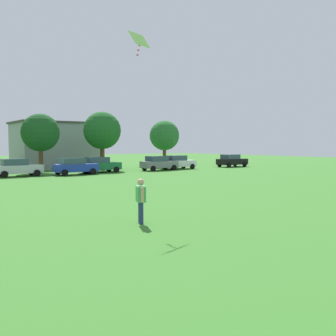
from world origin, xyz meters
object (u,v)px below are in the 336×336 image
(tree_center_right, at_px, (40,133))
(tree_right, at_px, (102,131))
(tree_far_right, at_px, (164,136))
(parked_car_white_7, at_px, (178,162))
(parked_car_blue_4, at_px, (75,166))
(parked_car_green_5, at_px, (99,165))
(adult_bystander, at_px, (141,197))
(parked_car_black_8, at_px, (232,161))
(parked_car_silver_3, at_px, (17,167))
(parked_car_gray_6, at_px, (159,163))
(kite, at_px, (139,41))

(tree_center_right, height_order, tree_right, tree_right)
(tree_far_right, bearing_deg, parked_car_white_7, -105.36)
(parked_car_blue_4, xyz_separation_m, parked_car_green_5, (3.30, 1.24, 0.00))
(adult_bystander, relative_size, parked_car_black_8, 0.40)
(parked_car_silver_3, distance_m, tree_far_right, 21.15)
(parked_car_white_7, height_order, tree_far_right, tree_far_right)
(adult_bystander, distance_m, parked_car_black_8, 39.10)
(parked_car_silver_3, xyz_separation_m, parked_car_green_5, (8.54, 0.16, 0.00))
(parked_car_green_5, xyz_separation_m, parked_car_gray_6, (7.18, -0.72, 0.00))
(tree_center_right, bearing_deg, parked_car_gray_6, -21.09)
(adult_bystander, distance_m, tree_far_right, 37.84)
(adult_bystander, xyz_separation_m, kite, (1.50, 2.54, 6.63))
(tree_right, bearing_deg, parked_car_blue_4, -137.29)
(parked_car_silver_3, relative_size, tree_far_right, 0.69)
(tree_right, xyz_separation_m, tree_far_right, (9.56, 0.84, -0.45))
(parked_car_black_8, height_order, tree_far_right, tree_far_right)
(kite, xyz_separation_m, parked_car_blue_4, (5.74, 21.93, -6.80))
(adult_bystander, relative_size, parked_car_silver_3, 0.40)
(tree_right, distance_m, tree_far_right, 9.61)
(parked_car_blue_4, relative_size, parked_car_green_5, 1.00)
(parked_car_white_7, bearing_deg, parked_car_silver_3, -179.71)
(parked_car_black_8, bearing_deg, parked_car_blue_4, -177.91)
(adult_bystander, height_order, parked_car_silver_3, adult_bystander)
(parked_car_silver_3, relative_size, tree_center_right, 0.68)
(kite, height_order, parked_car_black_8, kite)
(parked_car_blue_4, bearing_deg, adult_bystander, -106.47)
(kite, height_order, parked_car_silver_3, kite)
(kite, relative_size, tree_far_right, 0.18)
(parked_car_gray_6, bearing_deg, parked_car_silver_3, 177.97)
(parked_car_silver_3, xyz_separation_m, tree_far_right, (20.32, 4.86, 3.34))
(parked_car_white_7, distance_m, tree_far_right, 5.96)
(tree_far_right, bearing_deg, parked_car_silver_3, -166.55)
(adult_bystander, bearing_deg, tree_right, -1.08)
(parked_car_blue_4, bearing_deg, kite, -104.66)
(parked_car_white_7, height_order, tree_right, tree_right)
(adult_bystander, distance_m, parked_car_gray_6, 30.63)
(parked_car_green_5, relative_size, tree_center_right, 0.68)
(parked_car_white_7, relative_size, tree_right, 0.62)
(tree_right, bearing_deg, parked_car_silver_3, -159.53)
(adult_bystander, bearing_deg, parked_car_white_7, -17.06)
(tree_right, bearing_deg, parked_car_white_7, -25.40)
(parked_car_green_5, relative_size, parked_car_white_7, 1.00)
(adult_bystander, xyz_separation_m, tree_far_right, (22.31, 30.40, 3.17))
(adult_bystander, xyz_separation_m, tree_right, (12.75, 29.56, 3.62))
(parked_car_green_5, xyz_separation_m, parked_car_white_7, (10.47, -0.07, 0.00))
(parked_car_black_8, bearing_deg, tree_right, 165.96)
(parked_car_white_7, bearing_deg, tree_right, 154.60)
(parked_car_green_5, bearing_deg, tree_center_right, 141.55)
(tree_center_right, bearing_deg, adult_bystander, -100.53)
(adult_bystander, distance_m, tree_right, 32.40)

